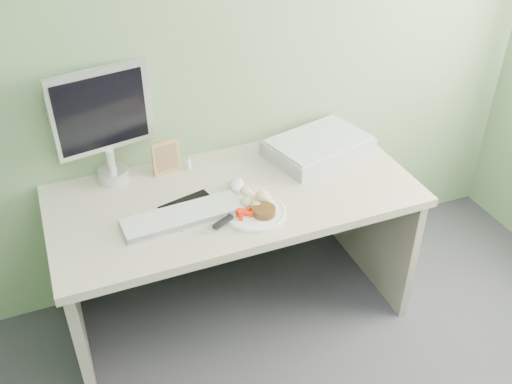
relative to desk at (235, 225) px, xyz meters
name	(u,v)px	position (x,y,z in m)	size (l,w,h in m)	color
wall_back	(201,26)	(0.00, 0.38, 0.80)	(3.50, 3.50, 0.00)	#6D8B62
desk	(235,225)	(0.00, 0.00, 0.00)	(1.60, 0.75, 0.73)	beige
plate	(255,212)	(0.02, -0.18, 0.19)	(0.26, 0.26, 0.01)	white
steak	(264,211)	(0.05, -0.21, 0.21)	(0.10, 0.10, 0.03)	black
potato_pile	(255,197)	(0.05, -0.12, 0.23)	(0.11, 0.08, 0.06)	#AA8152
carrot_heap	(244,211)	(-0.02, -0.19, 0.22)	(0.06, 0.05, 0.04)	#FB2905
steak_knife	(230,217)	(-0.09, -0.19, 0.21)	(0.24, 0.14, 0.02)	silver
mousepad	(193,209)	(-0.21, -0.06, 0.18)	(0.23, 0.20, 0.00)	black
keyboard	(182,216)	(-0.26, -0.10, 0.20)	(0.49, 0.15, 0.02)	white
computer_mouse	(237,184)	(0.02, 0.03, 0.20)	(0.06, 0.11, 0.04)	white
photo_frame	(166,157)	(-0.23, 0.26, 0.27)	(0.13, 0.02, 0.17)	#997C47
eyedrop_bottle	(189,163)	(-0.13, 0.26, 0.21)	(0.02, 0.02, 0.07)	white
scanner	(318,147)	(0.49, 0.16, 0.22)	(0.47, 0.32, 0.07)	#A8A9AF
monitor	(104,120)	(-0.47, 0.31, 0.48)	(0.44, 0.15, 0.52)	silver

